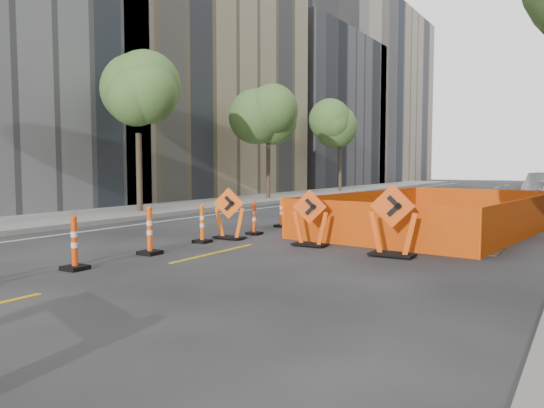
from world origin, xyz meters
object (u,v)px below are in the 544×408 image
Objects in this scene: channelizer_4 at (150,230)px; parked_car_mid at (544,187)px; chevron_sign_left at (229,213)px; chevron_sign_center at (310,218)px; channelizer_3 at (74,242)px; channelizer_5 at (202,224)px; channelizer_7 at (281,212)px; channelizer_6 at (254,218)px; chevron_sign_right at (393,220)px.

parked_car_mid reaches higher than channelizer_4.
chevron_sign_center reaches higher than chevron_sign_left.
channelizer_4 is at bearing 90.57° from channelizer_3.
parked_car_mid is (6.39, 21.95, 0.29)m from channelizer_5.
channelizer_7 is at bearing 75.19° from chevron_sign_left.
channelizer_6 is 1.14m from chevron_sign_left.
chevron_sign_left is at bearing 89.44° from channelizer_3.
chevron_sign_center reaches higher than channelizer_7.
chevron_sign_right is (4.78, 2.57, 0.26)m from channelizer_4.
chevron_sign_center is at bearing -18.40° from chevron_sign_left.
parked_car_mid is (6.25, 24.00, 0.24)m from channelizer_4.
channelizer_7 is 0.60× the size of chevron_sign_right.
channelizer_4 reaches higher than channelizer_7.
chevron_sign_center is 0.88× the size of chevron_sign_right.
chevron_sign_right reaches higher than channelizer_3.
channelizer_3 is 4.10m from channelizer_5.
parked_car_mid is (6.10, 19.91, 0.30)m from channelizer_6.
channelizer_4 is at bearing -86.28° from channelizer_5.
chevron_sign_left is 4.73m from chevron_sign_right.
channelizer_5 is 0.21× the size of parked_car_mid.
chevron_sign_right is 21.48m from parked_car_mid.
chevron_sign_center reaches higher than channelizer_5.
channelizer_4 reaches higher than channelizer_6.
chevron_sign_center is 21.35m from parked_car_mid.
chevron_sign_left is at bearing -86.46° from channelizer_7.
chevron_sign_left is at bearing -103.85° from parked_car_mid.
chevron_sign_left is at bearing 160.82° from chevron_sign_right.
channelizer_4 is at bearing -165.98° from chevron_sign_right.
chevron_sign_center is (2.54, 2.98, 0.16)m from channelizer_4.
chevron_sign_right is (4.91, 0.52, 0.31)m from channelizer_5.
channelizer_7 is at bearing 97.71° from channelizer_6.
channelizer_5 is 2.83m from chevron_sign_center.
parked_car_mid is at bearing 71.85° from chevron_sign_right.
channelizer_5 is at bearing -97.89° from channelizer_6.
channelizer_6 is 0.20× the size of parked_car_mid.
chevron_sign_left is 0.87× the size of chevron_sign_right.
channelizer_7 is at bearing 89.91° from channelizer_5.
chevron_sign_center is at bearing 63.40° from channelizer_3.
channelizer_3 is 0.75× the size of chevron_sign_center.
chevron_sign_center is (2.66, -3.17, 0.22)m from channelizer_7.
channelizer_6 reaches higher than channelizer_7.
chevron_sign_center is at bearing 155.51° from chevron_sign_right.
channelizer_4 is (-0.02, 2.05, 0.02)m from channelizer_3.
channelizer_3 is 6.14m from channelizer_6.
channelizer_5 is at bearing 92.15° from channelizer_3.
channelizer_3 is 5.03m from chevron_sign_left.
channelizer_4 is at bearing -148.01° from chevron_sign_center.
chevron_sign_right is at bearing -36.06° from channelizer_7.
chevron_sign_center is at bearing -49.94° from channelizer_7.
channelizer_4 is at bearing -88.82° from channelizer_7.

